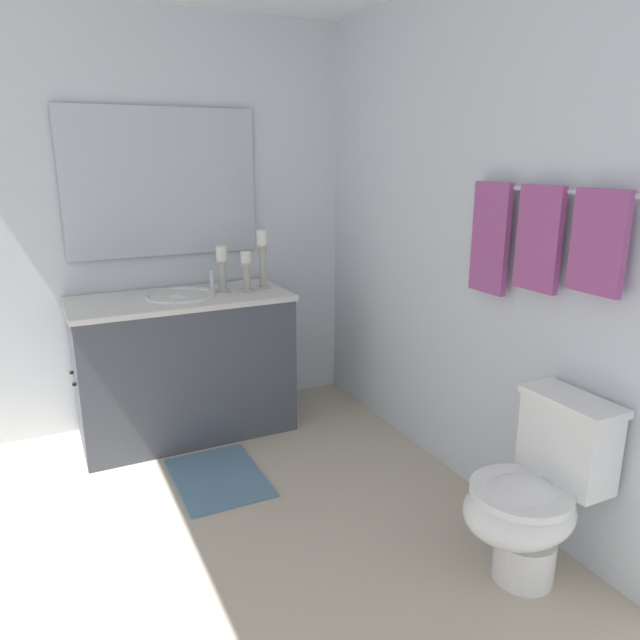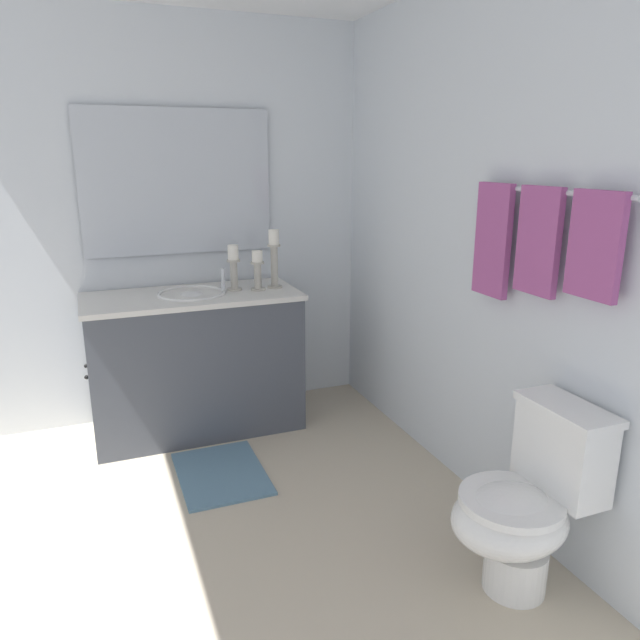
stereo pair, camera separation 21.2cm
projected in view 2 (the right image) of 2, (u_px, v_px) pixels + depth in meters
The scene contains 15 objects.
floor at pixel (222, 535), 2.68m from camera, with size 2.91×2.58×0.02m, color beige.
wall_back at pixel (481, 246), 2.81m from camera, with size 2.91×0.04×2.45m, color silver.
wall_left at pixel (161, 225), 3.65m from camera, with size 0.04×2.58×2.45m, color silver.
vanity_cabinet at pixel (196, 362), 3.61m from camera, with size 0.58×1.25×0.85m.
sink_basin at pixel (192, 300), 3.51m from camera, with size 0.40×0.40×0.24m.
mirror at pixel (178, 182), 3.58m from camera, with size 0.02×1.14×0.86m, color silver.
candle_holder_tall at pixel (274, 257), 3.62m from camera, with size 0.09×0.09×0.36m.
candle_holder_short at pixel (258, 270), 3.57m from camera, with size 0.09×0.09×0.24m.
candle_holder_mid at pixel (234, 266), 3.57m from camera, with size 0.09×0.09×0.27m.
toilet at pixel (525, 505), 2.25m from camera, with size 0.39×0.54×0.75m.
towel_bar at pixel (547, 191), 2.29m from camera, with size 0.02×0.02×0.85m, color silver.
towel_near_vanity at pixel (493, 240), 2.60m from camera, with size 0.21×0.03×0.49m, color #A54C8C.
towel_center at pixel (538, 241), 2.34m from camera, with size 0.22×0.03×0.42m, color #A54C8C.
towel_near_corner at pixel (595, 245), 2.08m from camera, with size 0.22×0.03×0.38m, color #A54C8C.
bath_mat at pixel (221, 473), 3.17m from camera, with size 0.60×0.44×0.02m, color slate.
Camera 2 is at (2.32, -0.44, 1.65)m, focal length 33.49 mm.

